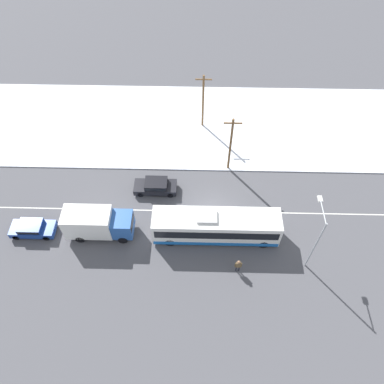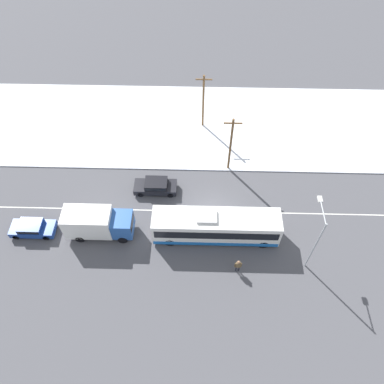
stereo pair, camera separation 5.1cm
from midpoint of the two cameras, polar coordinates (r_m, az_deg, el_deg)
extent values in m
plane|color=#4C4C51|center=(37.71, 3.01, -2.98)|extent=(120.00, 120.00, 0.00)
cube|color=silver|center=(46.03, 2.88, 10.19)|extent=(80.00, 14.52, 0.12)
cube|color=silver|center=(37.71, 3.01, -2.98)|extent=(60.00, 0.12, 0.00)
cube|color=white|center=(34.83, 3.65, -5.18)|extent=(11.73, 2.55, 2.76)
cube|color=black|center=(34.55, 3.68, -4.89)|extent=(11.26, 2.57, 1.05)
cube|color=blue|center=(35.79, 3.56, -6.14)|extent=(11.61, 2.57, 0.50)
cube|color=#B2B2B2|center=(33.54, 2.27, -3.79)|extent=(1.80, 1.40, 0.24)
cylinder|color=black|center=(35.74, 10.81, -7.77)|extent=(1.00, 0.28, 1.00)
cylinder|color=black|center=(36.90, 10.49, -4.71)|extent=(1.00, 0.28, 1.00)
cylinder|color=black|center=(35.28, -3.41, -7.60)|extent=(1.00, 0.28, 1.00)
cylinder|color=black|center=(36.46, -3.20, -4.50)|extent=(1.00, 0.28, 1.00)
cube|color=silver|center=(36.11, -15.55, -4.45)|extent=(4.41, 2.30, 2.64)
cube|color=#2856A3|center=(35.60, -10.55, -4.89)|extent=(1.90, 2.18, 2.06)
cube|color=black|center=(35.09, -9.16, -4.58)|extent=(0.06, 1.96, 0.90)
cylinder|color=black|center=(35.99, -10.52, -7.18)|extent=(0.90, 0.26, 0.90)
cylinder|color=black|center=(37.02, -10.10, -4.45)|extent=(0.90, 0.26, 0.90)
cylinder|color=black|center=(36.98, -16.71, -6.87)|extent=(0.90, 0.26, 0.90)
cylinder|color=black|center=(37.99, -16.10, -4.23)|extent=(0.90, 0.26, 0.90)
cube|color=black|center=(38.98, -5.63, 0.73)|extent=(4.39, 1.80, 0.65)
cube|color=black|center=(38.49, -5.54, 1.29)|extent=(2.28, 1.66, 0.57)
cube|color=black|center=(38.48, -5.54, 1.30)|extent=(2.10, 1.69, 0.46)
cylinder|color=black|center=(38.89, -7.89, -0.36)|extent=(0.64, 0.22, 0.64)
cylinder|color=black|center=(39.84, -7.65, 1.46)|extent=(0.64, 0.22, 0.64)
cylinder|color=black|center=(38.54, -3.34, -0.44)|extent=(0.64, 0.22, 0.64)
cylinder|color=black|center=(39.51, -3.21, 1.39)|extent=(0.64, 0.22, 0.64)
cube|color=navy|center=(38.97, -23.06, -5.22)|extent=(4.18, 1.80, 0.66)
cube|color=navy|center=(38.57, -23.47, -4.77)|extent=(2.17, 1.66, 0.46)
cube|color=black|center=(38.57, -23.47, -4.76)|extent=(2.00, 1.69, 0.37)
cylinder|color=black|center=(38.24, -21.35, -6.52)|extent=(0.64, 0.22, 0.64)
cylinder|color=black|center=(39.00, -20.78, -4.54)|extent=(0.64, 0.22, 0.64)
cylinder|color=black|center=(39.41, -25.25, -6.24)|extent=(0.64, 0.22, 0.64)
cylinder|color=black|center=(40.14, -24.62, -4.33)|extent=(0.64, 0.22, 0.64)
cylinder|color=#23232D|center=(34.29, 6.70, -11.49)|extent=(0.12, 0.12, 0.82)
cylinder|color=#23232D|center=(34.32, 7.12, -11.49)|extent=(0.12, 0.12, 0.82)
cube|color=brown|center=(33.64, 7.04, -10.94)|extent=(0.43, 0.23, 0.67)
sphere|color=#8E6647|center=(33.21, 7.12, -10.57)|extent=(0.28, 0.28, 0.28)
cylinder|color=brown|center=(33.64, 6.57, -10.97)|extent=(0.11, 0.11, 0.64)
cylinder|color=brown|center=(33.70, 7.49, -10.96)|extent=(0.11, 0.11, 0.64)
cylinder|color=#9EA3A8|center=(33.20, 18.18, -7.86)|extent=(0.14, 0.14, 6.98)
cylinder|color=#9EA3A8|center=(31.14, 19.32, -2.79)|extent=(0.10, 2.51, 0.10)
cube|color=silver|center=(31.89, 18.89, -1.00)|extent=(0.36, 0.60, 0.16)
cylinder|color=brown|center=(38.79, 5.84, 7.06)|extent=(0.24, 0.24, 7.08)
cube|color=brown|center=(36.69, 6.23, 10.39)|extent=(1.80, 0.12, 0.12)
cylinder|color=brown|center=(43.67, 1.65, 13.53)|extent=(0.24, 0.24, 7.11)
cube|color=brown|center=(41.81, 1.75, 16.78)|extent=(1.80, 0.12, 0.12)
camera|label=1|loc=(0.03, -90.04, -0.05)|focal=35.00mm
camera|label=2|loc=(0.03, 89.96, 0.05)|focal=35.00mm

